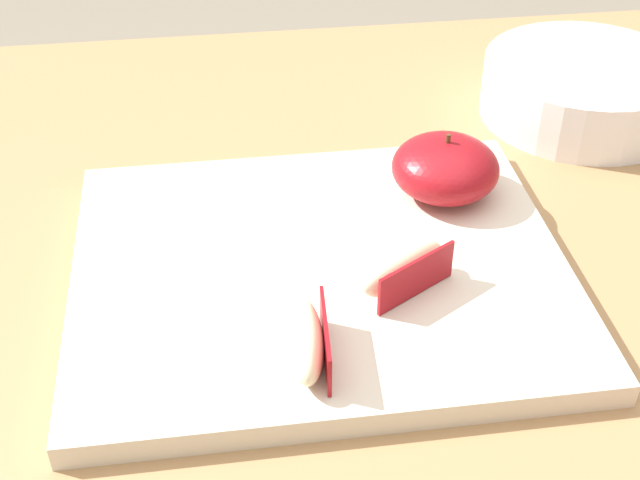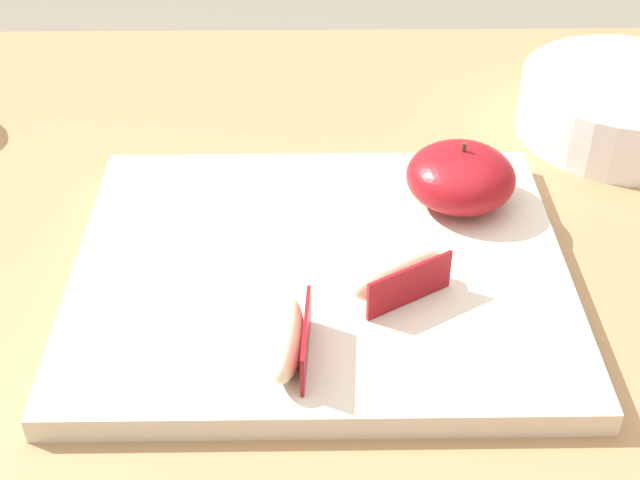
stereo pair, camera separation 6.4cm
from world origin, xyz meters
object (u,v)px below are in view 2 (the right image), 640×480
object	(u,v)px
cutting_board	(320,271)
ceramic_fruit_bowl	(625,104)
apple_wedge_front	(399,275)
apple_wedge_near_knife	(287,338)
apple_half_skin_up	(461,177)

from	to	relation	value
cutting_board	ceramic_fruit_bowl	xyz separation A→B (m)	(0.29, 0.22, 0.02)
apple_wedge_front	apple_wedge_near_knife	world-z (taller)	same
apple_wedge_front	apple_wedge_near_knife	distance (m)	0.10
apple_wedge_front	ceramic_fruit_bowl	distance (m)	0.35
apple_wedge_near_knife	cutting_board	bearing A→B (deg)	77.21
apple_half_skin_up	apple_wedge_front	distance (m)	0.13
cutting_board	apple_half_skin_up	world-z (taller)	apple_half_skin_up
cutting_board	ceramic_fruit_bowl	size ratio (longest dim) A/B	1.86
ceramic_fruit_bowl	cutting_board	bearing A→B (deg)	-142.75
cutting_board	apple_wedge_front	world-z (taller)	apple_wedge_front
apple_wedge_near_knife	apple_wedge_front	bearing A→B (deg)	38.91
apple_half_skin_up	apple_wedge_near_knife	bearing A→B (deg)	-127.62
cutting_board	apple_half_skin_up	size ratio (longest dim) A/B	4.18
cutting_board	apple_half_skin_up	bearing A→B (deg)	34.12
apple_wedge_near_knife	ceramic_fruit_bowl	world-z (taller)	ceramic_fruit_bowl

